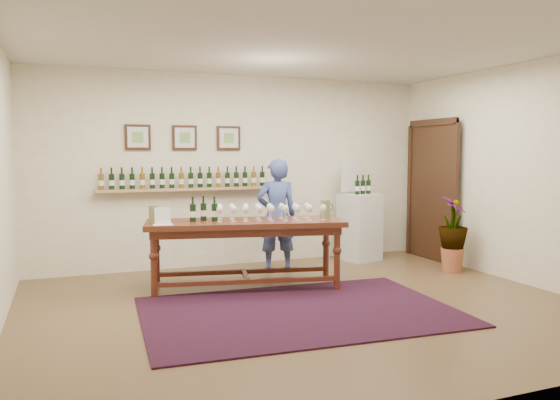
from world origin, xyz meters
name	(u,v)px	position (x,y,z in m)	size (l,w,h in m)	color
ground	(307,307)	(0.00, 0.00, 0.00)	(6.00, 6.00, 0.00)	brown
room_shell	(383,189)	(2.11, 1.86, 1.12)	(6.00, 6.00, 6.00)	white
rug	(299,311)	(-0.16, -0.15, 0.01)	(3.22, 2.15, 0.02)	#410B11
tasting_table	(245,231)	(-0.37, 1.01, 0.72)	(2.49, 1.24, 0.84)	#471D11
table_glasses	(265,212)	(-0.13, 0.99, 0.95)	(1.45, 0.33, 0.20)	white
table_bottles	(204,208)	(-0.86, 1.14, 1.01)	(0.30, 0.17, 0.32)	black
pitcher_left	(153,214)	(-1.44, 1.24, 0.95)	(0.13, 0.13, 0.20)	#647146
pitcher_right	(325,209)	(0.68, 0.95, 0.96)	(0.14, 0.14, 0.22)	#647146
menu_card	(163,216)	(-1.37, 0.99, 0.94)	(0.22, 0.16, 0.20)	silver
display_pedestal	(360,227)	(1.83, 2.07, 0.51)	(0.51, 0.51, 1.03)	silver
pedestal_bottles	(363,184)	(1.87, 2.05, 1.18)	(0.30, 0.08, 0.30)	black
info_sign	(351,177)	(1.76, 2.24, 1.29)	(0.39, 0.02, 0.53)	silver
potted_plant	(453,234)	(2.61, 0.84, 0.54)	(0.69, 0.69, 0.92)	#A25536
person	(277,215)	(0.36, 1.83, 0.79)	(0.58, 0.38, 1.58)	#3B4A8C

